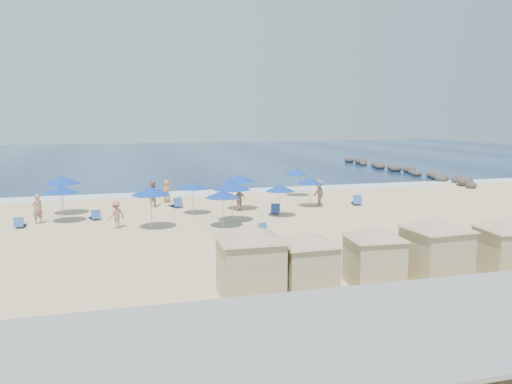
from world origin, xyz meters
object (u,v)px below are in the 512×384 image
at_px(cabana_2, 374,248).
at_px(beachgoer_4, 167,191).
at_px(beachgoer_5, 116,214).
at_px(cabana_1, 307,254).
at_px(rock_jetty, 400,169).
at_px(umbrella_2, 151,191).
at_px(trash_bin, 273,245).
at_px(umbrella_8, 297,172).
at_px(cabana_0, 250,252).
at_px(beachgoer_3, 319,193).
at_px(umbrella_5, 223,194).
at_px(beachgoer_0, 37,209).
at_px(umbrella_1, 60,189).
at_px(beachgoer_2, 239,200).
at_px(cabana_3, 436,240).
at_px(umbrella_9, 310,181).
at_px(umbrella_0, 62,180).
at_px(umbrella_7, 280,188).
at_px(umbrella_6, 239,178).
at_px(cabana_4, 508,239).
at_px(beachgoer_1, 153,194).
at_px(umbrella_4, 232,186).
at_px(umbrella_3, 193,186).

bearing_deg(cabana_2, beachgoer_4, 105.94).
bearing_deg(beachgoer_5, cabana_1, 80.31).
bearing_deg(rock_jetty, umbrella_2, -143.27).
bearing_deg(trash_bin, umbrella_8, 56.60).
distance_m(cabana_0, beachgoer_3, 19.10).
height_order(beachgoer_3, beachgoer_4, beachgoer_3).
height_order(rock_jetty, umbrella_5, umbrella_5).
xyz_separation_m(umbrella_8, beachgoer_0, (-18.69, -5.74, -1.08)).
height_order(cabana_0, cabana_2, cabana_0).
relative_size(cabana_2, umbrella_1, 1.71).
bearing_deg(beachgoer_2, trash_bin, 62.78).
xyz_separation_m(cabana_3, beachgoer_2, (-4.16, 16.13, -0.83)).
xyz_separation_m(cabana_0, umbrella_9, (8.63, 16.22, 0.22)).
bearing_deg(trash_bin, umbrella_5, 92.12).
relative_size(umbrella_0, umbrella_7, 1.23).
xyz_separation_m(umbrella_6, umbrella_8, (5.86, 4.68, -0.25)).
bearing_deg(umbrella_9, beachgoer_5, -165.37).
relative_size(cabana_4, umbrella_7, 1.97).
distance_m(cabana_1, umbrella_0, 20.74).
bearing_deg(beachgoer_5, beachgoer_4, -151.56).
distance_m(umbrella_5, umbrella_8, 12.65).
distance_m(cabana_4, umbrella_2, 18.36).
bearing_deg(umbrella_7, beachgoer_1, 142.50).
distance_m(umbrella_0, umbrella_1, 2.61).
bearing_deg(cabana_1, umbrella_5, 94.10).
xyz_separation_m(beachgoer_0, beachgoer_4, (8.24, 5.57, -0.06)).
height_order(cabana_2, umbrella_6, umbrella_6).
height_order(umbrella_4, umbrella_7, umbrella_4).
height_order(umbrella_7, beachgoer_2, umbrella_7).
distance_m(cabana_3, beachgoer_1, 21.76).
distance_m(umbrella_6, umbrella_7, 3.59).
height_order(cabana_3, umbrella_4, cabana_3).
relative_size(rock_jetty, umbrella_5, 11.61).
relative_size(cabana_0, umbrella_2, 1.82).
distance_m(umbrella_2, umbrella_3, 4.71).
relative_size(umbrella_0, umbrella_8, 1.17).
bearing_deg(beachgoer_4, cabana_0, 20.63).
height_order(umbrella_1, beachgoer_3, umbrella_1).
bearing_deg(beachgoer_5, umbrella_1, -75.94).
xyz_separation_m(cabana_0, umbrella_8, (9.36, 21.09, 0.30)).
xyz_separation_m(umbrella_3, beachgoer_3, (9.23, 0.84, -0.97)).
relative_size(cabana_2, cabana_3, 0.89).
bearing_deg(cabana_0, beachgoer_0, 121.26).
bearing_deg(umbrella_9, cabana_0, -118.01).
distance_m(umbrella_6, beachgoer_1, 6.51).
xyz_separation_m(beachgoer_1, beachgoer_5, (-2.54, -6.58, -0.11)).
relative_size(umbrella_0, umbrella_1, 1.12).
height_order(umbrella_0, beachgoer_2, umbrella_0).
height_order(umbrella_6, umbrella_9, umbrella_6).
xyz_separation_m(cabana_1, umbrella_6, (1.39, 16.56, 0.76)).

